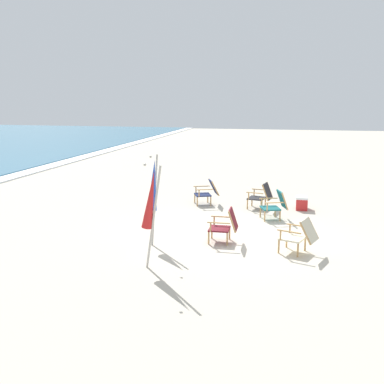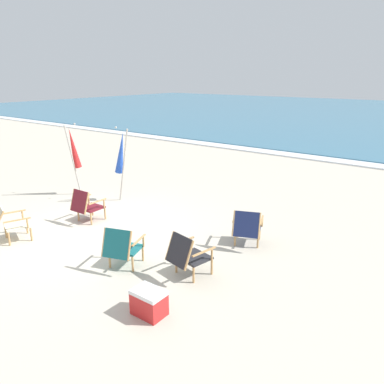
# 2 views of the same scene
# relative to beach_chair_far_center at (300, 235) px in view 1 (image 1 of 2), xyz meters

# --- Properties ---
(ground_plane) EXTENTS (80.00, 80.00, 0.00)m
(ground_plane) POSITION_rel_beach_chair_far_center_xyz_m (1.16, 1.46, -0.42)
(ground_plane) COLOR beige
(beach_chair_far_center) EXTENTS (0.80, 0.91, 0.78)m
(beach_chair_far_center) POSITION_rel_beach_chair_far_center_xyz_m (0.00, 0.00, 0.00)
(beach_chair_far_center) COLOR beige
(beach_chair_far_center) RESTS_ON ground
(beach_chair_front_right) EXTENTS (0.81, 0.90, 0.79)m
(beach_chair_front_right) POSITION_rel_beach_chair_far_center_xyz_m (4.16, 2.83, 0.00)
(beach_chair_front_right) COLOR #19234C
(beach_chair_front_right) RESTS_ON ground
(beach_chair_back_left) EXTENTS (0.70, 0.80, 0.81)m
(beach_chair_back_left) POSITION_rel_beach_chair_far_center_xyz_m (3.93, 1.11, 0.01)
(beach_chair_back_left) COLOR #28282D
(beach_chair_back_left) RESTS_ON ground
(beach_chair_front_left) EXTENTS (0.61, 0.68, 0.82)m
(beach_chair_front_left) POSITION_rel_beach_chair_far_center_xyz_m (0.42, 1.69, 0.01)
(beach_chair_front_left) COLOR maroon
(beach_chair_front_left) RESTS_ON ground
(beach_chair_mid_center) EXTENTS (0.76, 0.83, 0.81)m
(beach_chair_mid_center) POSITION_rel_beach_chair_far_center_xyz_m (2.79, 0.64, 0.01)
(beach_chair_mid_center) COLOR #196066
(beach_chair_mid_center) RESTS_ON ground
(umbrella_furled_blue) EXTENTS (0.56, 0.23, 2.08)m
(umbrella_furled_blue) POSITION_rel_beach_chair_far_center_xyz_m (-0.02, 3.30, 0.94)
(umbrella_furled_blue) COLOR #B7B2A8
(umbrella_furled_blue) RESTS_ON ground
(umbrella_furled_red) EXTENTS (0.25, 0.45, 2.11)m
(umbrella_furled_red) POSITION_rel_beach_chair_far_center_xyz_m (-1.53, 2.88, 0.96)
(umbrella_furled_red) COLOR #B7B2A8
(umbrella_furled_red) RESTS_ON ground
(cooler_box) EXTENTS (0.49, 0.35, 0.40)m
(cooler_box) POSITION_rel_beach_chair_far_center_xyz_m (4.14, -0.10, -0.22)
(cooler_box) COLOR red
(cooler_box) RESTS_ON ground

